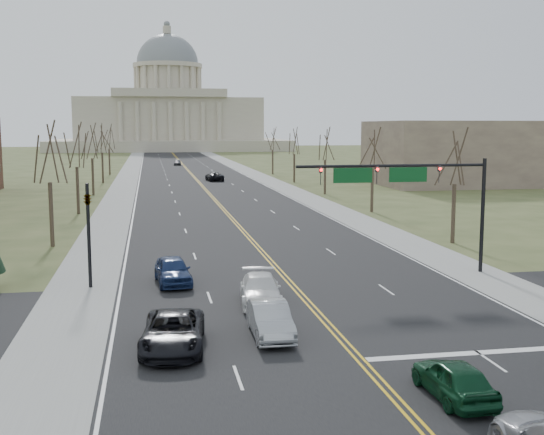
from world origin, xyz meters
name	(u,v)px	position (x,y,z in m)	size (l,w,h in m)	color
ground	(353,352)	(0.00, 0.00, 0.00)	(600.00, 600.00, 0.00)	#3E4A25
road	(191,173)	(0.00, 110.00, 0.01)	(20.00, 380.00, 0.01)	black
cross_road	(317,313)	(0.00, 6.00, 0.01)	(120.00, 14.00, 0.01)	black
sidewalk_left	(129,174)	(-12.00, 110.00, 0.01)	(4.00, 380.00, 0.03)	gray
sidewalk_right	(250,172)	(12.00, 110.00, 0.01)	(4.00, 380.00, 0.03)	gray
center_line	(191,173)	(0.00, 110.00, 0.01)	(0.42, 380.00, 0.01)	gold
edge_line_left	(140,174)	(-9.80, 110.00, 0.01)	(0.15, 380.00, 0.01)	silver
edge_line_right	(239,172)	(9.80, 110.00, 0.01)	(0.15, 380.00, 0.01)	silver
stop_bar	(478,353)	(5.00, -1.00, 0.01)	(9.50, 0.50, 0.01)	silver
capitol	(169,114)	(0.00, 249.91, 14.20)	(90.00, 60.00, 50.00)	#BCB69C
signal_mast	(407,183)	(7.45, 13.50, 5.76)	(12.12, 0.44, 7.20)	black
signal_left	(88,224)	(-11.50, 13.50, 3.71)	(0.32, 0.36, 6.00)	black
tree_r_0	(455,160)	(15.50, 24.00, 6.55)	(3.74, 3.74, 8.50)	#32251D
tree_l_0	(49,156)	(-15.50, 28.00, 6.94)	(3.96, 3.96, 9.00)	#32251D
tree_r_1	(373,151)	(15.50, 44.00, 6.55)	(3.74, 3.74, 8.50)	#32251D
tree_l_1	(76,148)	(-15.50, 48.00, 6.94)	(3.96, 3.96, 9.00)	#32251D
tree_r_2	(325,146)	(15.50, 64.00, 6.55)	(3.74, 3.74, 8.50)	#32251D
tree_l_2	(92,143)	(-15.50, 68.00, 6.94)	(3.96, 3.96, 9.00)	#32251D
tree_r_3	(294,143)	(15.50, 84.00, 6.55)	(3.74, 3.74, 8.50)	#32251D
tree_l_3	(102,140)	(-15.50, 88.00, 6.94)	(3.96, 3.96, 9.00)	#32251D
tree_r_4	(273,140)	(15.50, 104.00, 6.55)	(3.74, 3.74, 8.50)	#32251D
tree_l_4	(109,138)	(-15.50, 108.00, 6.94)	(3.96, 3.96, 9.00)	#32251D
bldg_right_mass	(455,153)	(40.00, 76.00, 5.00)	(25.00, 20.00, 10.00)	brown
car_nb_inner_lead	(454,379)	(1.93, -5.24, 0.71)	(1.64, 4.07, 1.39)	#0C381F
car_sb_inner_lead	(270,320)	(-2.97, 2.66, 0.76)	(1.59, 4.56, 1.50)	#999DA1
car_sb_outer_lead	(173,332)	(-7.23, 1.63, 0.76)	(2.49, 5.41, 1.50)	black
car_sb_inner_second	(261,289)	(-2.47, 8.34, 0.74)	(2.05, 5.05, 1.47)	silver
car_sb_outer_second	(173,270)	(-6.82, 13.60, 0.81)	(1.89, 4.71, 1.60)	navy
car_far_nb	(214,176)	(2.83, 89.48, 0.75)	(2.46, 5.33, 1.48)	black
car_far_sb	(177,162)	(-1.42, 137.49, 0.69)	(1.60, 3.97, 1.35)	#414247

